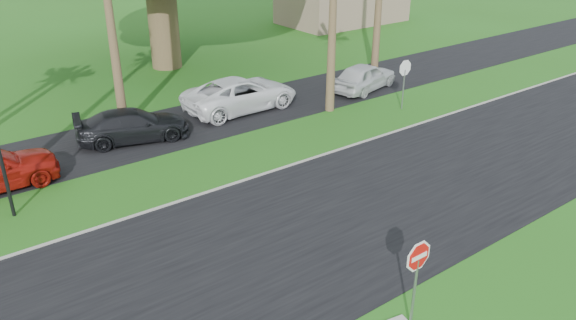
# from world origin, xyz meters

# --- Properties ---
(ground) EXTENTS (120.00, 120.00, 0.00)m
(ground) POSITION_xyz_m (0.00, 0.00, 0.00)
(ground) COLOR #245916
(ground) RESTS_ON ground
(road) EXTENTS (120.00, 8.00, 0.02)m
(road) POSITION_xyz_m (0.00, 2.00, 0.01)
(road) COLOR black
(road) RESTS_ON ground
(parking_strip) EXTENTS (120.00, 5.00, 0.02)m
(parking_strip) POSITION_xyz_m (0.00, 12.50, 0.01)
(parking_strip) COLOR black
(parking_strip) RESTS_ON ground
(curb) EXTENTS (120.00, 0.12, 0.06)m
(curb) POSITION_xyz_m (0.00, 6.05, 0.03)
(curb) COLOR gray
(curb) RESTS_ON ground
(stop_sign_near) EXTENTS (1.05, 0.07, 2.62)m
(stop_sign_near) POSITION_xyz_m (0.50, -3.00, 1.77)
(stop_sign_near) COLOR gray
(stop_sign_near) RESTS_ON ground
(stop_sign_far) EXTENTS (1.05, 0.07, 2.62)m
(stop_sign_far) POSITION_xyz_m (12.00, 8.00, 1.77)
(stop_sign_far) COLOR gray
(stop_sign_far) RESTS_ON ground
(building_far) EXTENTS (10.00, 6.00, 3.00)m
(building_far) POSITION_xyz_m (24.00, 26.00, 1.50)
(building_far) COLOR gray
(building_far) RESTS_ON ground
(car_dark) EXTENTS (5.07, 3.06, 1.38)m
(car_dark) POSITION_xyz_m (-0.27, 12.14, 0.69)
(car_dark) COLOR black
(car_dark) RESTS_ON ground
(car_minivan) EXTENTS (5.83, 2.76, 1.61)m
(car_minivan) POSITION_xyz_m (5.53, 12.67, 0.80)
(car_minivan) COLOR white
(car_minivan) RESTS_ON ground
(car_pickup) EXTENTS (4.67, 2.76, 1.49)m
(car_pickup) POSITION_xyz_m (12.58, 11.33, 0.74)
(car_pickup) COLOR silver
(car_pickup) RESTS_ON ground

